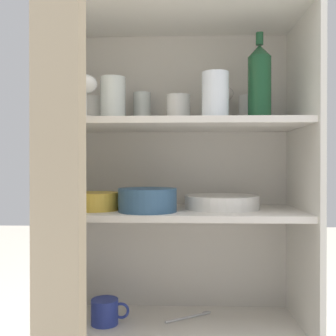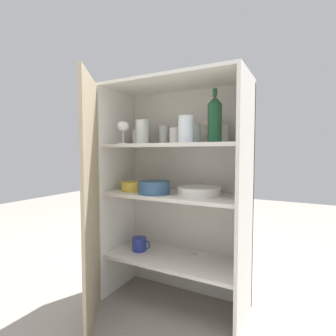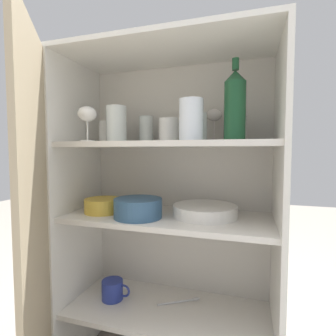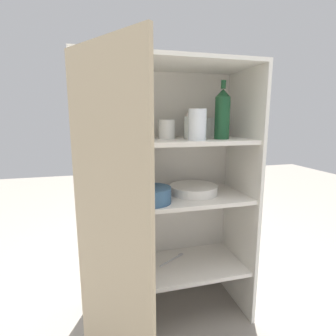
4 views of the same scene
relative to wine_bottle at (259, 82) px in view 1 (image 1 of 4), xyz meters
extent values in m
cube|color=silver|center=(-0.26, 0.23, -0.43)|extent=(0.83, 0.02, 1.29)
cube|color=white|center=(-0.66, 0.05, -0.43)|extent=(0.02, 0.37, 1.29)
cube|color=white|center=(0.15, 0.05, -0.43)|extent=(0.02, 0.37, 1.29)
cube|color=white|center=(-0.26, 0.05, 0.23)|extent=(0.83, 0.37, 0.02)
cube|color=silver|center=(-0.26, 0.05, -0.80)|extent=(0.80, 0.34, 0.02)
cube|color=silver|center=(-0.26, 0.05, -0.42)|extent=(0.80, 0.34, 0.02)
cube|color=silver|center=(-0.26, 0.05, -0.13)|extent=(0.80, 0.34, 0.02)
cube|color=tan|center=(-0.56, -0.31, -0.43)|extent=(0.25, 0.35, 1.29)
cylinder|color=white|center=(0.00, 0.14, -0.07)|extent=(0.08, 0.08, 0.10)
cylinder|color=white|center=(-0.39, 0.16, -0.06)|extent=(0.06, 0.06, 0.12)
cylinder|color=white|center=(-0.47, 0.04, -0.05)|extent=(0.08, 0.08, 0.15)
cylinder|color=white|center=(-0.55, 0.11, -0.07)|extent=(0.08, 0.08, 0.10)
cylinder|color=white|center=(-0.26, 0.08, -0.07)|extent=(0.08, 0.08, 0.09)
cylinder|color=white|center=(-0.14, 0.07, -0.07)|extent=(0.07, 0.07, 0.11)
cylinder|color=white|center=(-0.14, -0.04, -0.05)|extent=(0.08, 0.08, 0.14)
cylinder|color=silver|center=(-0.09, 0.17, -0.12)|extent=(0.06, 0.06, 0.01)
cylinder|color=silver|center=(-0.09, 0.17, -0.07)|extent=(0.01, 0.01, 0.08)
ellipsoid|color=silver|center=(-0.09, 0.17, -0.01)|extent=(0.06, 0.06, 0.05)
cylinder|color=white|center=(-0.54, -0.06, -0.12)|extent=(0.06, 0.06, 0.01)
cylinder|color=white|center=(-0.54, -0.06, -0.08)|extent=(0.01, 0.01, 0.07)
ellipsoid|color=white|center=(-0.54, -0.06, -0.02)|extent=(0.07, 0.07, 0.06)
cylinder|color=#194728|center=(0.00, 0.00, -0.02)|extent=(0.07, 0.07, 0.20)
cone|color=#194728|center=(0.00, 0.00, 0.10)|extent=(0.07, 0.07, 0.04)
cylinder|color=#194728|center=(0.00, 0.00, 0.14)|extent=(0.02, 0.02, 0.04)
cylinder|color=white|center=(-0.11, 0.08, -0.41)|extent=(0.25, 0.25, 0.01)
cylinder|color=white|center=(-0.11, 0.08, -0.40)|extent=(0.25, 0.25, 0.01)
cylinder|color=white|center=(-0.11, 0.08, -0.39)|extent=(0.25, 0.25, 0.01)
cylinder|color=white|center=(-0.11, 0.08, -0.38)|extent=(0.25, 0.25, 0.01)
cylinder|color=white|center=(-0.11, 0.08, -0.37)|extent=(0.25, 0.25, 0.01)
cylinder|color=#33567A|center=(-0.35, -0.01, -0.37)|extent=(0.18, 0.18, 0.07)
torus|color=#33567A|center=(-0.35, -0.01, -0.34)|extent=(0.18, 0.18, 0.01)
cylinder|color=gold|center=(-0.53, 0.02, -0.38)|extent=(0.15, 0.15, 0.06)
torus|color=gold|center=(-0.53, 0.02, -0.36)|extent=(0.15, 0.15, 0.01)
cylinder|color=#283893|center=(-0.50, 0.04, -0.75)|extent=(0.09, 0.09, 0.08)
torus|color=#283893|center=(-0.45, 0.04, -0.75)|extent=(0.05, 0.01, 0.05)
cylinder|color=silver|center=(-0.23, 0.10, -0.79)|extent=(0.15, 0.09, 0.01)
ellipsoid|color=silver|center=(-0.16, 0.14, -0.78)|extent=(0.04, 0.04, 0.01)
camera|label=1|loc=(-0.24, -1.25, -0.26)|focal=42.00mm
camera|label=2|loc=(0.42, -1.31, -0.17)|focal=28.00mm
camera|label=3|loc=(0.05, -0.92, -0.16)|focal=28.00mm
camera|label=4|loc=(-0.58, -1.17, -0.02)|focal=28.00mm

